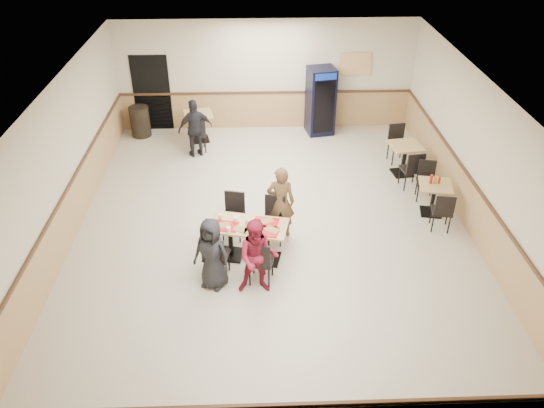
{
  "coord_description": "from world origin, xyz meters",
  "views": [
    {
      "loc": [
        -0.33,
        -8.86,
        6.35
      ],
      "look_at": [
        -0.03,
        -0.5,
        0.93
      ],
      "focal_mm": 35.0,
      "sensor_mm": 36.0,
      "label": 1
    }
  ],
  "objects_px": {
    "diner_woman_left": "(212,254)",
    "lone_diner": "(195,128)",
    "main_table": "(249,236)",
    "diner_woman_right": "(258,257)",
    "diner_man_opposite": "(281,202)",
    "trash_bin": "(140,122)",
    "side_table_far": "(404,155)",
    "pepsi_cooler": "(321,101)",
    "back_table": "(199,123)",
    "side_table_near": "(434,194)"
  },
  "relations": [
    {
      "from": "back_table",
      "to": "lone_diner",
      "type": "bearing_deg",
      "value": -90.0
    },
    {
      "from": "diner_man_opposite",
      "to": "pepsi_cooler",
      "type": "height_order",
      "value": "pepsi_cooler"
    },
    {
      "from": "diner_woman_left",
      "to": "lone_diner",
      "type": "height_order",
      "value": "lone_diner"
    },
    {
      "from": "main_table",
      "to": "pepsi_cooler",
      "type": "distance_m",
      "value": 5.86
    },
    {
      "from": "main_table",
      "to": "lone_diner",
      "type": "xyz_separation_m",
      "value": [
        -1.33,
        4.24,
        0.24
      ]
    },
    {
      "from": "side_table_near",
      "to": "trash_bin",
      "type": "distance_m",
      "value": 7.97
    },
    {
      "from": "main_table",
      "to": "side_table_near",
      "type": "relative_size",
      "value": 1.99
    },
    {
      "from": "diner_woman_right",
      "to": "pepsi_cooler",
      "type": "bearing_deg",
      "value": 75.85
    },
    {
      "from": "lone_diner",
      "to": "side_table_near",
      "type": "distance_m",
      "value": 5.96
    },
    {
      "from": "main_table",
      "to": "diner_woman_right",
      "type": "height_order",
      "value": "diner_woman_right"
    },
    {
      "from": "back_table",
      "to": "trash_bin",
      "type": "xyz_separation_m",
      "value": [
        -1.63,
        0.35,
        -0.1
      ]
    },
    {
      "from": "diner_woman_left",
      "to": "lone_diner",
      "type": "bearing_deg",
      "value": 123.18
    },
    {
      "from": "diner_man_opposite",
      "to": "back_table",
      "type": "relative_size",
      "value": 1.79
    },
    {
      "from": "diner_woman_left",
      "to": "side_table_near",
      "type": "distance_m",
      "value": 5.0
    },
    {
      "from": "side_table_far",
      "to": "diner_woman_left",
      "type": "bearing_deg",
      "value": -138.34
    },
    {
      "from": "diner_man_opposite",
      "to": "back_table",
      "type": "distance_m",
      "value": 4.8
    },
    {
      "from": "side_table_near",
      "to": "diner_woman_right",
      "type": "bearing_deg",
      "value": -148.37
    },
    {
      "from": "diner_woman_right",
      "to": "diner_man_opposite",
      "type": "xyz_separation_m",
      "value": [
        0.47,
        1.66,
        0.03
      ]
    },
    {
      "from": "diner_man_opposite",
      "to": "trash_bin",
      "type": "xyz_separation_m",
      "value": [
        -3.59,
        4.73,
        -0.35
      ]
    },
    {
      "from": "main_table",
      "to": "trash_bin",
      "type": "height_order",
      "value": "trash_bin"
    },
    {
      "from": "pepsi_cooler",
      "to": "trash_bin",
      "type": "distance_m",
      "value": 4.93
    },
    {
      "from": "main_table",
      "to": "lone_diner",
      "type": "height_order",
      "value": "lone_diner"
    },
    {
      "from": "side_table_near",
      "to": "back_table",
      "type": "xyz_separation_m",
      "value": [
        -5.22,
        3.73,
        0.04
      ]
    },
    {
      "from": "diner_woman_right",
      "to": "lone_diner",
      "type": "xyz_separation_m",
      "value": [
        -1.49,
        5.15,
        0.02
      ]
    },
    {
      "from": "main_table",
      "to": "trash_bin",
      "type": "xyz_separation_m",
      "value": [
        -2.96,
        5.47,
        -0.09
      ]
    },
    {
      "from": "lone_diner",
      "to": "side_table_far",
      "type": "relative_size",
      "value": 1.86
    },
    {
      "from": "diner_man_opposite",
      "to": "side_table_near",
      "type": "height_order",
      "value": "diner_man_opposite"
    },
    {
      "from": "diner_woman_right",
      "to": "side_table_far",
      "type": "height_order",
      "value": "diner_woman_right"
    },
    {
      "from": "diner_woman_left",
      "to": "pepsi_cooler",
      "type": "xyz_separation_m",
      "value": [
        2.58,
        6.25,
        0.22
      ]
    },
    {
      "from": "trash_bin",
      "to": "diner_man_opposite",
      "type": "bearing_deg",
      "value": -52.81
    },
    {
      "from": "main_table",
      "to": "back_table",
      "type": "distance_m",
      "value": 5.29
    },
    {
      "from": "lone_diner",
      "to": "side_table_near",
      "type": "relative_size",
      "value": 1.94
    },
    {
      "from": "back_table",
      "to": "diner_man_opposite",
      "type": "bearing_deg",
      "value": -65.88
    },
    {
      "from": "main_table",
      "to": "diner_woman_right",
      "type": "distance_m",
      "value": 0.96
    },
    {
      "from": "diner_man_opposite",
      "to": "diner_woman_right",
      "type": "bearing_deg",
      "value": 79.8
    },
    {
      "from": "diner_woman_left",
      "to": "trash_bin",
      "type": "xyz_separation_m",
      "value": [
        -2.33,
        6.21,
        -0.27
      ]
    },
    {
      "from": "diner_woman_left",
      "to": "lone_diner",
      "type": "distance_m",
      "value": 5.03
    },
    {
      "from": "main_table",
      "to": "diner_woman_right",
      "type": "xyz_separation_m",
      "value": [
        0.16,
        -0.91,
        0.22
      ]
    },
    {
      "from": "diner_woman_left",
      "to": "back_table",
      "type": "distance_m",
      "value": 5.9
    },
    {
      "from": "main_table",
      "to": "side_table_far",
      "type": "relative_size",
      "value": 1.91
    },
    {
      "from": "diner_woman_left",
      "to": "side_table_near",
      "type": "relative_size",
      "value": 1.78
    },
    {
      "from": "side_table_far",
      "to": "pepsi_cooler",
      "type": "height_order",
      "value": "pepsi_cooler"
    },
    {
      "from": "lone_diner",
      "to": "trash_bin",
      "type": "bearing_deg",
      "value": -58.38
    },
    {
      "from": "diner_woman_left",
      "to": "side_table_near",
      "type": "bearing_deg",
      "value": 50.34
    },
    {
      "from": "diner_woman_right",
      "to": "side_table_far",
      "type": "relative_size",
      "value": 1.81
    },
    {
      "from": "lone_diner",
      "to": "back_table",
      "type": "relative_size",
      "value": 1.76
    },
    {
      "from": "diner_woman_left",
      "to": "trash_bin",
      "type": "height_order",
      "value": "diner_woman_left"
    },
    {
      "from": "trash_bin",
      "to": "diner_woman_right",
      "type": "bearing_deg",
      "value": -63.96
    },
    {
      "from": "diner_woman_left",
      "to": "diner_man_opposite",
      "type": "xyz_separation_m",
      "value": [
        1.26,
        1.48,
        0.07
      ]
    },
    {
      "from": "lone_diner",
      "to": "diner_man_opposite",
      "type": "bearing_deg",
      "value": 97.92
    }
  ]
}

